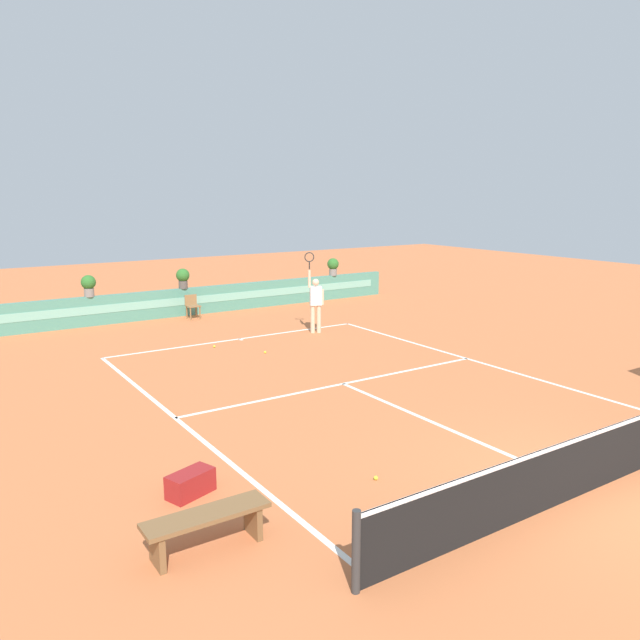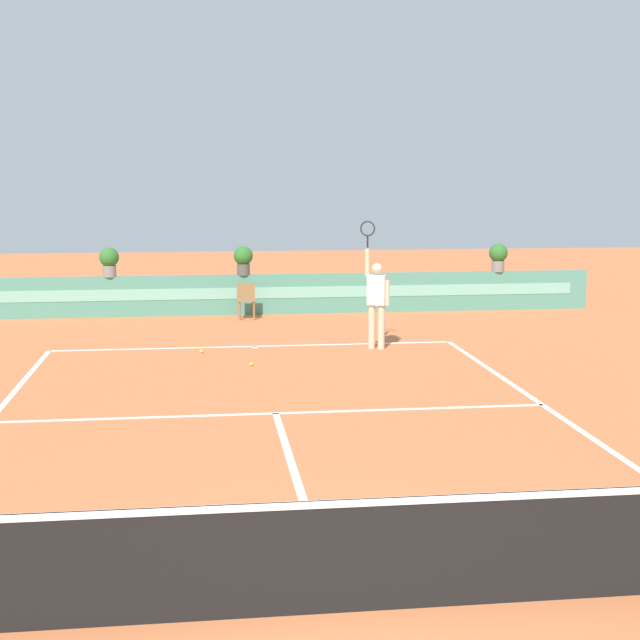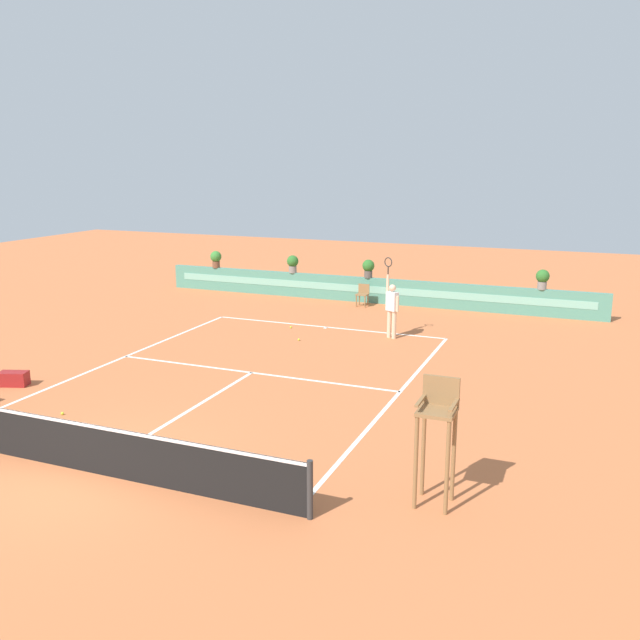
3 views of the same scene
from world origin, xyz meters
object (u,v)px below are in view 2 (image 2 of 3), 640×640
object	(u,v)px
tennis_player	(376,297)
tennis_ball_mid_court	(251,364)
ball_kid_chair	(246,299)
tennis_ball_by_sideline	(61,528)
potted_plant_far_right	(498,256)
potted_plant_left	(109,260)
tennis_ball_near_baseline	(201,351)
potted_plant_centre	(243,259)

from	to	relation	value
tennis_player	tennis_ball_mid_court	distance (m)	3.14
ball_kid_chair	tennis_ball_mid_court	world-z (taller)	ball_kid_chair
ball_kid_chair	tennis_ball_by_sideline	distance (m)	13.83
tennis_player	potted_plant_far_right	distance (m)	6.55
tennis_player	potted_plant_left	size ratio (longest dim) A/B	3.57
tennis_ball_near_baseline	potted_plant_left	world-z (taller)	potted_plant_left
ball_kid_chair	tennis_ball_near_baseline	distance (m)	4.51
tennis_ball_mid_court	potted_plant_far_right	world-z (taller)	potted_plant_far_right
potted_plant_far_right	potted_plant_centre	size ratio (longest dim) A/B	1.00
tennis_ball_mid_court	potted_plant_left	size ratio (longest dim) A/B	0.09
ball_kid_chair	potted_plant_centre	distance (m)	1.19
ball_kid_chair	tennis_ball_near_baseline	world-z (taller)	ball_kid_chair
potted_plant_left	potted_plant_centre	distance (m)	3.30
ball_kid_chair	tennis_ball_near_baseline	bearing A→B (deg)	-104.31
ball_kid_chair	potted_plant_far_right	distance (m)	6.69
tennis_ball_by_sideline	ball_kid_chair	bearing A→B (deg)	79.55
tennis_ball_mid_court	tennis_ball_by_sideline	size ratio (longest dim) A/B	1.00
tennis_player	tennis_ball_near_baseline	size ratio (longest dim) A/B	38.01
tennis_player	tennis_ball_by_sideline	world-z (taller)	tennis_player
potted_plant_far_right	potted_plant_left	bearing A→B (deg)	180.00
tennis_player	tennis_ball_mid_court	size ratio (longest dim) A/B	38.01
tennis_player	tennis_ball_by_sideline	size ratio (longest dim) A/B	38.01
tennis_ball_mid_court	potted_plant_far_right	size ratio (longest dim) A/B	0.09
tennis_ball_mid_court	tennis_ball_by_sideline	bearing A→B (deg)	-106.39
tennis_ball_near_baseline	tennis_ball_mid_court	distance (m)	1.67
tennis_ball_mid_court	potted_plant_far_right	distance (m)	9.47
ball_kid_chair	tennis_ball_by_sideline	world-z (taller)	ball_kid_chair
potted_plant_centre	potted_plant_left	bearing A→B (deg)	180.00
potted_plant_left	potted_plant_centre	size ratio (longest dim) A/B	1.00
tennis_player	potted_plant_left	xyz separation A→B (m)	(-5.74, 5.05, 0.36)
tennis_player	tennis_ball_mid_court	xyz separation A→B (m)	(-2.61, -1.43, -1.02)
tennis_ball_near_baseline	tennis_ball_by_sideline	distance (m)	9.35
potted_plant_left	potted_plant_centre	xyz separation A→B (m)	(3.30, 0.00, 0.00)
tennis_ball_mid_court	potted_plant_left	bearing A→B (deg)	115.78
tennis_ball_mid_court	potted_plant_far_right	xyz separation A→B (m)	(6.78, 6.47, 1.38)
ball_kid_chair	potted_plant_centre	size ratio (longest dim) A/B	1.17
tennis_ball_near_baseline	potted_plant_centre	xyz separation A→B (m)	(1.08, 5.08, 1.38)
tennis_ball_mid_court	potted_plant_centre	xyz separation A→B (m)	(0.17, 6.47, 1.38)
ball_kid_chair	potted_plant_centre	world-z (taller)	potted_plant_centre
tennis_ball_near_baseline	potted_plant_far_right	bearing A→B (deg)	33.45
tennis_ball_by_sideline	potted_plant_left	world-z (taller)	potted_plant_left
tennis_ball_near_baseline	ball_kid_chair	bearing A→B (deg)	75.69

